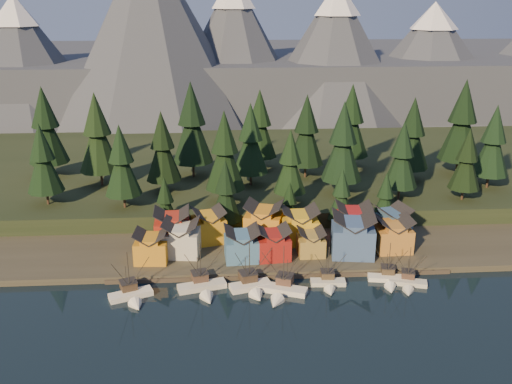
{
  "coord_description": "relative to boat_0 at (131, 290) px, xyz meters",
  "views": [
    {
      "loc": [
        -13.25,
        -102.03,
        62.52
      ],
      "look_at": [
        -4.65,
        30.0,
        16.01
      ],
      "focal_mm": 40.0,
      "sensor_mm": 36.0,
      "label": 1
    }
  ],
  "objects": [
    {
      "name": "tree_hill_4",
      "position": [
        10.87,
        67.43,
        20.55
      ],
      "size": [
        13.22,
        13.22,
        30.79
      ],
      "color": "#332319",
      "rests_on": "hillside"
    },
    {
      "name": "boat_0",
      "position": [
        0.0,
        0.0,
        0.0
      ],
      "size": [
        10.01,
        10.57,
        11.71
      ],
      "rotation": [
        0.0,
        0.0,
        0.38
      ],
      "color": "white",
      "rests_on": "ground"
    },
    {
      "name": "tree_hill_16",
      "position": [
        -35.13,
        70.43,
        19.72
      ],
      "size": [
        12.57,
        12.57,
        29.28
      ],
      "color": "#332319",
      "rests_on": "hillside"
    },
    {
      "name": "boat_6",
      "position": [
        61.1,
        1.76,
        -0.4
      ],
      "size": [
        9.0,
        9.42,
        9.96
      ],
      "rotation": [
        0.0,
        0.0,
        -0.28
      ],
      "color": "beige",
      "rests_on": "ground"
    },
    {
      "name": "boat_1",
      "position": [
        15.23,
        2.54,
        -0.08
      ],
      "size": [
        11.47,
        12.02,
        12.02
      ],
      "rotation": [
        0.0,
        0.0,
        0.26
      ],
      "color": "beige",
      "rests_on": "ground"
    },
    {
      "name": "tree_hill_1",
      "position": [
        -17.13,
        60.43,
        19.5
      ],
      "size": [
        12.4,
        12.4,
        28.88
      ],
      "color": "#332319",
      "rests_on": "hillside"
    },
    {
      "name": "house_front_1",
      "position": [
        9.75,
        18.71,
        3.88
      ],
      "size": [
        9.37,
        9.07,
        8.88
      ],
      "rotation": [
        0.0,
        0.0,
        -0.1
      ],
      "color": "beige",
      "rests_on": "shore_strip"
    },
    {
      "name": "hillside",
      "position": [
        32.87,
        82.43,
        0.71
      ],
      "size": [
        420.0,
        100.0,
        6.0
      ],
      "primitive_type": "cube",
      "color": "black",
      "rests_on": "ground"
    },
    {
      "name": "tree_hill_15",
      "position": [
        32.87,
        74.43,
        18.45
      ],
      "size": [
        11.57,
        11.57,
        26.96
      ],
      "color": "#332319",
      "rests_on": "hillside"
    },
    {
      "name": "boat_3",
      "position": [
        32.25,
        -0.06,
        -0.06
      ],
      "size": [
        11.46,
        11.89,
        12.08
      ],
      "rotation": [
        0.0,
        0.0,
        -0.37
      ],
      "color": "silver",
      "rests_on": "ground"
    },
    {
      "name": "house_front_4",
      "position": [
        41.34,
        16.72,
        2.63
      ],
      "size": [
        6.52,
        7.02,
        6.5
      ],
      "rotation": [
        0.0,
        0.0,
        0.03
      ],
      "color": "olive",
      "rests_on": "shore_strip"
    },
    {
      "name": "house_front_3",
      "position": [
        31.9,
        15.43,
        3.37
      ],
      "size": [
        8.43,
        8.1,
        7.92
      ],
      "rotation": [
        0.0,
        0.0,
        0.09
      ],
      "color": "maroon",
      "rests_on": "shore_strip"
    },
    {
      "name": "house_front_0",
      "position": [
        2.76,
        15.57,
        3.25
      ],
      "size": [
        8.09,
        7.69,
        7.68
      ],
      "rotation": [
        0.0,
        0.0,
        -0.06
      ],
      "color": "#C0801B",
      "rests_on": "shore_strip"
    },
    {
      "name": "tree_hill_14",
      "position": [
        96.87,
        64.43,
        20.68
      ],
      "size": [
        13.32,
        13.32,
        31.02
      ],
      "color": "#332319",
      "rests_on": "hillside"
    },
    {
      "name": "tree_shore_3",
      "position": [
        51.87,
        32.43,
        8.57
      ],
      "size": [
        7.35,
        7.35,
        17.13
      ],
      "color": "#332319",
      "rests_on": "shore_strip"
    },
    {
      "name": "tree_hill_6",
      "position": [
        28.87,
        57.43,
        17.79
      ],
      "size": [
        11.05,
        11.05,
        25.74
      ],
      "color": "#332319",
      "rests_on": "hillside"
    },
    {
      "name": "tree_hill_0",
      "position": [
        -29.13,
        44.43,
        16.5
      ],
      "size": [
        10.04,
        10.04,
        23.4
      ],
      "color": "#332319",
      "rests_on": "hillside"
    },
    {
      "name": "house_back_3",
      "position": [
        39.44,
        24.18,
        4.15
      ],
      "size": [
        9.47,
        8.48,
        9.39
      ],
      "rotation": [
        0.0,
        0.0,
        0.03
      ],
      "color": "gold",
      "rests_on": "shore_strip"
    },
    {
      "name": "tree_hill_10",
      "position": [
        62.87,
        72.43,
        19.4
      ],
      "size": [
        12.32,
        12.32,
        28.69
      ],
      "color": "#332319",
      "rests_on": "hillside"
    },
    {
      "name": "tree_hill_13",
      "position": [
        88.87,
        40.43,
        15.21
      ],
      "size": [
        9.03,
        9.03,
        21.04
      ],
      "color": "#332319",
      "rests_on": "hillside"
    },
    {
      "name": "house_back_0",
      "position": [
        7.11,
        24.4,
        4.22
      ],
      "size": [
        9.1,
        8.77,
        9.53
      ],
      "rotation": [
        0.0,
        0.0,
        0.04
      ],
      "color": "#A12719",
      "rests_on": "shore_strip"
    },
    {
      "name": "house_front_6",
      "position": [
        61.99,
        17.93,
        3.76
      ],
      "size": [
        8.92,
        8.46,
        8.66
      ],
      "rotation": [
        0.0,
        0.0,
        0.03
      ],
      "color": "#B4772E",
      "rests_on": "shore_strip"
    },
    {
      "name": "boat_4",
      "position": [
        43.28,
        2.96,
        -0.28
      ],
      "size": [
        8.17,
        8.82,
        10.14
      ],
      "rotation": [
        0.0,
        0.0,
        -0.06
      ],
      "color": "beige",
      "rests_on": "ground"
    },
    {
      "name": "house_back_5",
      "position": [
        63.52,
        24.19,
        3.96
      ],
      "size": [
        9.79,
        9.86,
        9.05
      ],
      "rotation": [
        0.0,
        0.0,
        0.25
      ],
      "color": "#325176",
      "rests_on": "shore_strip"
    },
    {
      "name": "house_back_1",
      "position": [
        16.29,
        26.23,
        3.83
      ],
      "size": [
        9.59,
        9.66,
        8.8
      ],
      "rotation": [
        0.0,
        0.0,
        0.26
      ],
      "color": "orange",
      "rests_on": "shore_strip"
    },
    {
      "name": "tree_shore_0",
      "position": [
        4.87,
        32.43,
        7.81
      ],
      "size": [
        6.76,
        6.76,
        15.75
      ],
      "color": "#332319",
      "rests_on": "shore_strip"
    },
    {
      "name": "tree_hill_17",
      "position": [
        100.87,
        50.43,
        17.69
      ],
      "size": [
        10.98,
        10.98,
        25.57
      ],
      "color": "#332319",
      "rests_on": "hillside"
    },
    {
      "name": "tree_hill_7",
      "position": [
        38.87,
        40.43,
        15.46
      ],
      "size": [
        9.23,
        9.23,
        21.5
      ],
      "color": "#332319",
      "rests_on": "hillside"
    },
    {
      "name": "boat_2",
      "position": [
        25.97,
        2.11,
        0.24
      ],
      "size": [
        9.95,
        10.62,
        12.48
      ],
      "rotation": [
        0.0,
        0.0,
        0.27
      ],
      "color": "silver",
      "rests_on": "ground"
    },
    {
      "name": "boat_5",
      "position": [
        57.32,
        3.85,
        -0.42
      ],
      "size": [
        9.72,
        10.33,
        10.19
      ],
      "rotation": [
        0.0,
        0.0,
        -0.16
      ],
      "color": "white",
      "rests_on": "ground"
    },
    {
      "name": "shore_strip",
      "position": [
        32.87,
        32.43,
        -1.54
      ],
      "size": [
        400.0,
        50.0,
        1.5
      ],
      "primitive_type": "cube",
      "color": "#353226",
      "rests_on": "ground"
    },
    {
      "name": "house_front_5",
      "position": [
        51.43,
        15.86,
        4.77
      ],
      "size": [
        11.22,
        10.44,
        10.58
      ],
      "rotation": [
        0.0,
        0.0,
        -0.14
      ],
      "color": "#375282",
      "rests_on": "shore_strip"
    },
    {
      "name": "dock",
      "position": [
        32.87,
        8.93,
        -1.79
      ],
      "size": [
        80.0,
        4.0,
        1.0
      ],
      "primitive_type": "cube",
      "color": "#4B4135",
      "rests_on": "ground"
    },
    {
      "name": "tree_hill_11",
      "position": [
        70.87,
        42.43,
        16.25
      ],
      "size": [
        9.85,
        9.85,
        22.94
      ],
      "color": "#332319",
      "rests_on": "hillside"
    },
    {
      "name": "house_front_2",
      "position": [
        24.36,
        15.27,
        3.39
      ],
      "size": [
        8.59,
        8.65,
        7.95
      ],
      "rotation": [
        0.0,
        0.0,
        0.06
      ],
      "color": "teal",
      "rests_on": "shore_strip"
    },
    {
      "name": "tree_hill_2",
      "position": [
        -7.13,
        40.43,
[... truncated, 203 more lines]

